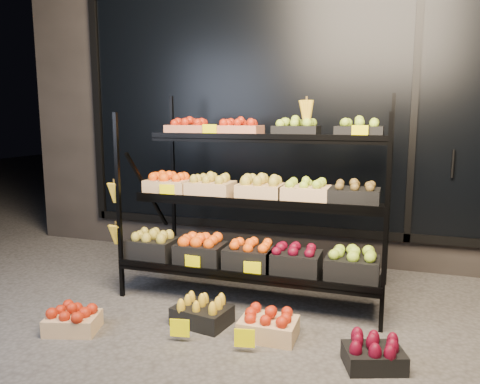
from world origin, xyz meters
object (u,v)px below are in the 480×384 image
(floor_crate_left, at_px, (73,320))
(floor_crate_midleft, at_px, (202,312))
(display_rack, at_px, (255,201))
(floor_crate_midright, at_px, (268,325))

(floor_crate_left, xyz_separation_m, floor_crate_midleft, (0.80, 0.39, 0.01))
(display_rack, xyz_separation_m, floor_crate_midright, (0.32, -0.75, -0.70))
(display_rack, bearing_deg, floor_crate_midright, -66.46)
(floor_crate_midleft, xyz_separation_m, floor_crate_midright, (0.50, -0.05, -0.00))
(display_rack, bearing_deg, floor_crate_left, -132.05)
(floor_crate_left, height_order, floor_crate_midleft, floor_crate_midleft)
(display_rack, relative_size, floor_crate_left, 5.48)
(floor_crate_left, bearing_deg, floor_crate_midleft, 9.89)
(display_rack, distance_m, floor_crate_midright, 1.07)
(floor_crate_midleft, relative_size, floor_crate_midright, 1.13)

